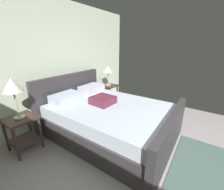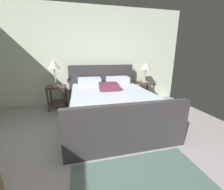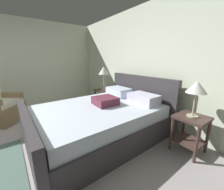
# 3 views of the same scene
# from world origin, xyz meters

# --- Properties ---
(wall_back) EXTENTS (5.36, 0.12, 2.61)m
(wall_back) POSITION_xyz_m (0.00, 3.31, 1.30)
(wall_back) COLOR silver
(wall_back) RESTS_ON ground
(bed) EXTENTS (1.81, 2.38, 1.09)m
(bed) POSITION_xyz_m (0.32, 1.98, 0.34)
(bed) COLOR #3A363A
(bed) RESTS_ON ground
(nightstand_right) EXTENTS (0.44, 0.44, 0.60)m
(nightstand_right) POSITION_xyz_m (1.53, 2.87, 0.40)
(nightstand_right) COLOR #45302C
(nightstand_right) RESTS_ON ground
(table_lamp_right) EXTENTS (0.29, 0.29, 0.55)m
(table_lamp_right) POSITION_xyz_m (1.53, 2.87, 1.04)
(table_lamp_right) COLOR #B7B293
(table_lamp_right) RESTS_ON nightstand_right
(nightstand_left) EXTENTS (0.44, 0.44, 0.60)m
(nightstand_left) POSITION_xyz_m (-0.89, 2.83, 0.40)
(nightstand_left) COLOR #45302C
(nightstand_left) RESTS_ON ground
(table_lamp_left) EXTENTS (0.29, 0.29, 0.65)m
(table_lamp_left) POSITION_xyz_m (-0.89, 2.83, 1.12)
(table_lamp_left) COLOR #B7B293
(table_lamp_left) RESTS_ON nightstand_left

